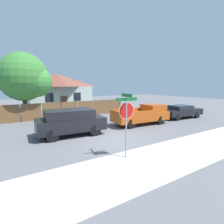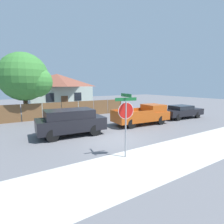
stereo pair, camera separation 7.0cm
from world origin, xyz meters
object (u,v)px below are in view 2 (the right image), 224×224
at_px(house, 58,91).
at_px(oak_tree, 26,78).
at_px(orange_pickup, 143,115).
at_px(stop_sign, 126,114).
at_px(red_suv, 71,121).
at_px(parked_sedan, 182,111).

distance_m(house, oak_tree, 8.55).
xyz_separation_m(orange_pickup, stop_sign, (-5.49, -4.92, 1.22)).
height_order(oak_tree, stop_sign, oak_tree).
bearing_deg(house, orange_pickup, -76.65).
bearing_deg(red_suv, oak_tree, 106.97).
bearing_deg(red_suv, stop_sign, -74.98).
xyz_separation_m(red_suv, stop_sign, (0.96, -4.94, 1.08)).
relative_size(house, oak_tree, 1.36).
bearing_deg(oak_tree, red_suv, -77.06).
bearing_deg(orange_pickup, red_suv, -176.13).
distance_m(red_suv, parked_sedan, 11.79).
bearing_deg(oak_tree, orange_pickup, -42.43).
distance_m(oak_tree, red_suv, 8.24).
relative_size(red_suv, parked_sedan, 0.99).
distance_m(red_suv, orange_pickup, 6.45).
bearing_deg(parked_sedan, oak_tree, 155.15).
relative_size(house, stop_sign, 2.93).
xyz_separation_m(oak_tree, red_suv, (1.71, -7.44, -3.09)).
height_order(red_suv, stop_sign, stop_sign).
distance_m(house, stop_sign, 19.46).
relative_size(oak_tree, parked_sedan, 1.39).
bearing_deg(oak_tree, house, 55.76).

